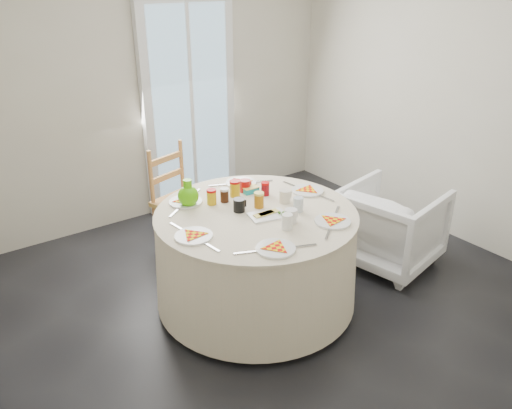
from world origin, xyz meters
TOP-DOWN VIEW (x-y plane):
  - floor at (0.00, 0.00)m, footprint 4.00×4.00m
  - wall_back at (0.00, 2.00)m, footprint 4.00×0.02m
  - wall_right at (2.00, 0.00)m, footprint 0.02×4.00m
  - glass_door at (0.40, 1.95)m, footprint 1.00×0.08m
  - table at (-0.12, 0.12)m, footprint 1.45×1.45m
  - wooden_chair at (-0.15, 1.14)m, footprint 0.52×0.51m
  - armchair at (1.12, -0.07)m, footprint 0.81×0.85m
  - place_settings at (-0.12, 0.12)m, footprint 1.71×1.71m
  - jar_cluster at (-0.10, 0.37)m, footprint 0.48×0.27m
  - butter_tub at (0.05, 0.43)m, footprint 0.12×0.09m
  - green_pitcher at (-0.44, 0.49)m, footprint 0.18×0.18m
  - cheese_platter at (-0.09, 0.02)m, footprint 0.28×0.22m
  - mugs_glasses at (-0.02, 0.08)m, footprint 0.76×0.76m

SIDE VIEW (x-z plane):
  - floor at x=0.00m, z-range 0.00..0.00m
  - table at x=-0.12m, z-range 0.01..0.74m
  - armchair at x=1.12m, z-range 0.02..0.76m
  - wooden_chair at x=-0.15m, z-range 0.00..0.94m
  - place_settings at x=-0.12m, z-range 0.76..0.78m
  - cheese_platter at x=-0.09m, z-range 0.76..0.79m
  - butter_tub at x=0.05m, z-range 0.76..0.81m
  - mugs_glasses at x=-0.02m, z-range 0.75..0.87m
  - jar_cluster at x=-0.10m, z-range 0.75..0.89m
  - green_pitcher at x=-0.44m, z-range 0.77..0.97m
  - glass_door at x=0.40m, z-range 0.00..2.10m
  - wall_back at x=0.00m, z-range 0.00..2.60m
  - wall_right at x=2.00m, z-range 0.00..2.60m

